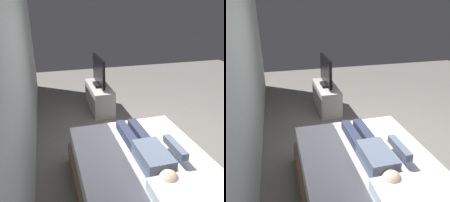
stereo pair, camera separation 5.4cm
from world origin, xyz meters
TOP-DOWN VIEW (x-y plane):
  - ground_plane at (0.00, 0.00)m, footprint 10.00×10.00m
  - back_wall at (0.40, 1.83)m, footprint 6.40×0.10m
  - bed at (-0.84, 0.60)m, footprint 1.90×1.46m
  - pillow at (-1.47, 0.60)m, footprint 0.48×0.34m
  - person at (-0.81, 0.55)m, footprint 1.26×0.46m
  - remote at (-0.66, 0.15)m, footprint 0.15×0.04m
  - tv_stand at (1.76, 0.51)m, footprint 1.10×0.40m
  - tv at (1.76, 0.51)m, footprint 0.88×0.20m

SIDE VIEW (x-z plane):
  - ground_plane at x=0.00m, z-range 0.00..0.00m
  - tv_stand at x=1.76m, z-range 0.00..0.50m
  - bed at x=-0.84m, z-range -0.01..0.53m
  - remote at x=-0.66m, z-range 0.54..0.56m
  - pillow at x=-1.47m, z-range 0.54..0.66m
  - person at x=-0.81m, z-range 0.53..0.71m
  - tv at x=1.76m, z-range 0.49..1.08m
  - back_wall at x=0.40m, z-range 0.00..2.80m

